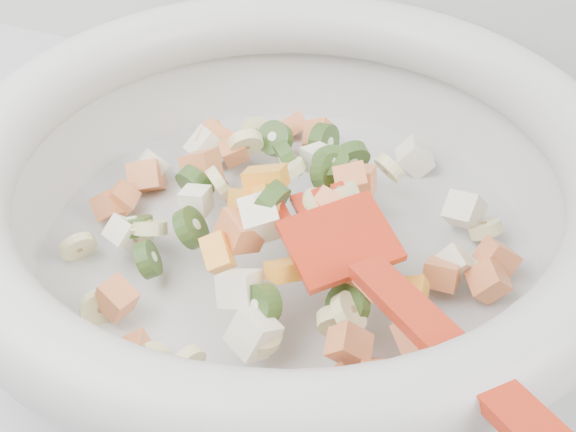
% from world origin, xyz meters
% --- Properties ---
extents(mixing_bowl, '(0.43, 0.43, 0.13)m').
position_xyz_m(mixing_bowl, '(0.07, 1.50, 0.96)').
color(mixing_bowl, '#BCBCBA').
rests_on(mixing_bowl, counter).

